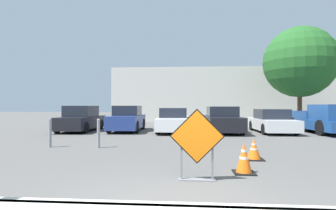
{
  "coord_description": "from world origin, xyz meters",
  "views": [
    {
      "loc": [
        0.27,
        -3.78,
        1.57
      ],
      "look_at": [
        -0.51,
        6.3,
        1.59
      ],
      "focal_mm": 28.0,
      "sensor_mm": 36.0,
      "label": 1
    }
  ],
  "objects_px": {
    "parked_car_second": "(127,119)",
    "parked_car_third": "(174,121)",
    "road_closed_sign": "(197,142)",
    "parked_car_nearest": "(81,120)",
    "parked_car_fourth": "(222,120)",
    "parked_car_fifth": "(272,122)",
    "pickup_truck": "(325,120)",
    "bollard_nearest": "(99,133)",
    "traffic_cone_nearest": "(244,158)",
    "traffic_cone_second": "(254,150)",
    "bollard_second": "(50,132)"
  },
  "relations": [
    {
      "from": "parked_car_fourth",
      "to": "parked_car_fifth",
      "type": "xyz_separation_m",
      "value": [
        2.87,
        0.05,
        -0.08
      ]
    },
    {
      "from": "traffic_cone_nearest",
      "to": "parked_car_third",
      "type": "xyz_separation_m",
      "value": [
        -2.15,
        9.45,
        0.32
      ]
    },
    {
      "from": "parked_car_nearest",
      "to": "traffic_cone_nearest",
      "type": "bearing_deg",
      "value": 129.86
    },
    {
      "from": "parked_car_fifth",
      "to": "bollard_nearest",
      "type": "relative_size",
      "value": 3.89
    },
    {
      "from": "road_closed_sign",
      "to": "parked_car_fifth",
      "type": "bearing_deg",
      "value": 65.28
    },
    {
      "from": "road_closed_sign",
      "to": "bollard_second",
      "type": "height_order",
      "value": "road_closed_sign"
    },
    {
      "from": "traffic_cone_second",
      "to": "parked_car_second",
      "type": "distance_m",
      "value": 9.85
    },
    {
      "from": "parked_car_fourth",
      "to": "bollard_nearest",
      "type": "relative_size",
      "value": 4.26
    },
    {
      "from": "road_closed_sign",
      "to": "pickup_truck",
      "type": "relative_size",
      "value": 0.28
    },
    {
      "from": "road_closed_sign",
      "to": "traffic_cone_nearest",
      "type": "height_order",
      "value": "road_closed_sign"
    },
    {
      "from": "parked_car_nearest",
      "to": "bollard_second",
      "type": "xyz_separation_m",
      "value": [
        1.42,
        -6.18,
        -0.13
      ]
    },
    {
      "from": "bollard_nearest",
      "to": "pickup_truck",
      "type": "bearing_deg",
      "value": 28.41
    },
    {
      "from": "traffic_cone_nearest",
      "to": "parked_car_nearest",
      "type": "xyz_separation_m",
      "value": [
        -7.88,
        9.47,
        0.36
      ]
    },
    {
      "from": "parked_car_second",
      "to": "traffic_cone_second",
      "type": "bearing_deg",
      "value": 123.34
    },
    {
      "from": "road_closed_sign",
      "to": "parked_car_nearest",
      "type": "bearing_deg",
      "value": 123.7
    },
    {
      "from": "parked_car_fourth",
      "to": "parked_car_fifth",
      "type": "bearing_deg",
      "value": -179.94
    },
    {
      "from": "pickup_truck",
      "to": "parked_car_second",
      "type": "bearing_deg",
      "value": -4.29
    },
    {
      "from": "bollard_nearest",
      "to": "traffic_cone_nearest",
      "type": "bearing_deg",
      "value": -35.59
    },
    {
      "from": "pickup_truck",
      "to": "bollard_nearest",
      "type": "xyz_separation_m",
      "value": [
        -11.06,
        -5.98,
        -0.17
      ]
    },
    {
      "from": "parked_car_nearest",
      "to": "bollard_second",
      "type": "height_order",
      "value": "parked_car_nearest"
    },
    {
      "from": "road_closed_sign",
      "to": "parked_car_fifth",
      "type": "xyz_separation_m",
      "value": [
        4.69,
        10.18,
        -0.18
      ]
    },
    {
      "from": "parked_car_third",
      "to": "bollard_nearest",
      "type": "bearing_deg",
      "value": 68.07
    },
    {
      "from": "traffic_cone_nearest",
      "to": "pickup_truck",
      "type": "distance_m",
      "value": 11.31
    },
    {
      "from": "parked_car_second",
      "to": "road_closed_sign",
      "type": "bearing_deg",
      "value": 109.19
    },
    {
      "from": "road_closed_sign",
      "to": "parked_car_second",
      "type": "distance_m",
      "value": 11.05
    },
    {
      "from": "parked_car_fourth",
      "to": "bollard_nearest",
      "type": "height_order",
      "value": "parked_car_fourth"
    },
    {
      "from": "road_closed_sign",
      "to": "pickup_truck",
      "type": "bearing_deg",
      "value": 52.77
    },
    {
      "from": "traffic_cone_second",
      "to": "parked_car_nearest",
      "type": "xyz_separation_m",
      "value": [
        -8.49,
        7.89,
        0.41
      ]
    },
    {
      "from": "parked_car_fifth",
      "to": "pickup_truck",
      "type": "distance_m",
      "value": 2.89
    },
    {
      "from": "parked_car_third",
      "to": "parked_car_fourth",
      "type": "bearing_deg",
      "value": 179.61
    },
    {
      "from": "parked_car_nearest",
      "to": "parked_car_fifth",
      "type": "bearing_deg",
      "value": -179.78
    },
    {
      "from": "parked_car_second",
      "to": "parked_car_third",
      "type": "distance_m",
      "value": 2.87
    },
    {
      "from": "bollard_second",
      "to": "parked_car_third",
      "type": "bearing_deg",
      "value": 54.99
    },
    {
      "from": "parked_car_fifth",
      "to": "bollard_nearest",
      "type": "height_order",
      "value": "parked_car_fifth"
    },
    {
      "from": "traffic_cone_nearest",
      "to": "traffic_cone_second",
      "type": "bearing_deg",
      "value": 68.71
    },
    {
      "from": "parked_car_fourth",
      "to": "pickup_truck",
      "type": "distance_m",
      "value": 5.75
    },
    {
      "from": "parked_car_fourth",
      "to": "bollard_nearest",
      "type": "distance_m",
      "value": 8.13
    },
    {
      "from": "parked_car_third",
      "to": "parked_car_fifth",
      "type": "relative_size",
      "value": 1.09
    },
    {
      "from": "traffic_cone_second",
      "to": "road_closed_sign",
      "type": "bearing_deg",
      "value": -127.18
    },
    {
      "from": "traffic_cone_second",
      "to": "parked_car_third",
      "type": "distance_m",
      "value": 8.35
    },
    {
      "from": "traffic_cone_second",
      "to": "parked_car_fifth",
      "type": "height_order",
      "value": "parked_car_fifth"
    },
    {
      "from": "parked_car_nearest",
      "to": "parked_car_fifth",
      "type": "xyz_separation_m",
      "value": [
        11.46,
        0.02,
        -0.08
      ]
    },
    {
      "from": "parked_car_fourth",
      "to": "bollard_nearest",
      "type": "xyz_separation_m",
      "value": [
        -5.31,
        -6.15,
        -0.13
      ]
    },
    {
      "from": "traffic_cone_second",
      "to": "parked_car_fourth",
      "type": "relative_size",
      "value": 0.13
    },
    {
      "from": "parked_car_fourth",
      "to": "pickup_truck",
      "type": "height_order",
      "value": "pickup_truck"
    },
    {
      "from": "traffic_cone_nearest",
      "to": "parked_car_second",
      "type": "relative_size",
      "value": 0.17
    },
    {
      "from": "parked_car_fourth",
      "to": "bollard_nearest",
      "type": "bearing_deg",
      "value": 48.23
    },
    {
      "from": "road_closed_sign",
      "to": "bollard_second",
      "type": "xyz_separation_m",
      "value": [
        -5.36,
        3.98,
        -0.23
      ]
    },
    {
      "from": "road_closed_sign",
      "to": "parked_car_nearest",
      "type": "xyz_separation_m",
      "value": [
        -6.77,
        10.16,
        -0.1
      ]
    },
    {
      "from": "road_closed_sign",
      "to": "parked_car_fourth",
      "type": "distance_m",
      "value": 10.29
    }
  ]
}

